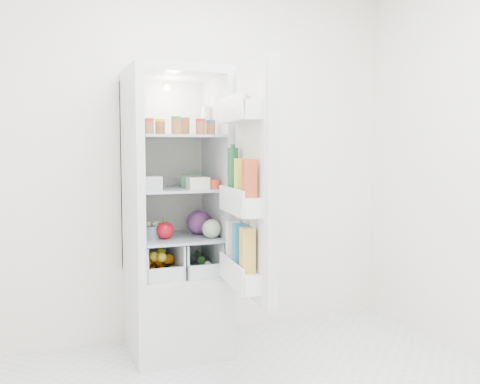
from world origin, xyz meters
name	(u,v)px	position (x,y,z in m)	size (l,w,h in m)	color
room_walls	(289,82)	(0.00, 0.00, 1.59)	(3.02, 3.02, 2.61)	white
refrigerator	(175,247)	(-0.20, 1.25, 0.67)	(0.60, 0.60, 1.80)	silver
shelf_low	(177,238)	(-0.20, 1.19, 0.74)	(0.49, 0.53, 0.01)	#A6B6C3
shelf_mid	(176,189)	(-0.20, 1.19, 1.05)	(0.49, 0.53, 0.01)	#A6B6C3
shelf_top	(176,137)	(-0.20, 1.19, 1.38)	(0.49, 0.53, 0.01)	#A6B6C3
crisper_left	(158,259)	(-0.32, 1.19, 0.61)	(0.23, 0.46, 0.22)	silver
crisper_right	(196,256)	(-0.08, 1.19, 0.61)	(0.23, 0.46, 0.22)	silver
condiment_jars	(181,128)	(-0.20, 1.07, 1.43)	(0.46, 0.16, 0.08)	#B21919
squeeze_bottle	(206,121)	(0.01, 1.24, 1.48)	(0.06, 0.06, 0.19)	white
tub_white	(151,183)	(-0.37, 1.15, 1.10)	(0.12, 0.12, 0.08)	silver
tub_cream	(198,183)	(-0.10, 1.05, 1.09)	(0.12, 0.12, 0.07)	silver
tin_red	(213,184)	(-0.01, 1.03, 1.09)	(0.08, 0.08, 0.06)	red
tub_green	(189,181)	(-0.10, 1.23, 1.10)	(0.10, 0.14, 0.08)	#387D48
red_cabbage	(199,222)	(-0.05, 1.21, 0.83)	(0.16, 0.16, 0.16)	#5E2056
bell_pepper	(165,230)	(-0.30, 1.11, 0.80)	(0.11, 0.11, 0.11)	red
mushroom_bowl	(152,231)	(-0.35, 1.20, 0.79)	(0.16, 0.16, 0.08)	#7DA2BB
salad_bag	(211,229)	(-0.02, 1.04, 0.81)	(0.12, 0.12, 0.12)	#A1BC8D
citrus_pile	(159,264)	(-0.32, 1.17, 0.58)	(0.20, 0.31, 0.16)	orange
veg_pile	(196,263)	(-0.07, 1.18, 0.56)	(0.16, 0.30, 0.10)	#214F1A
fridge_door	(251,187)	(0.07, 0.61, 1.09)	(0.22, 0.60, 1.30)	silver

